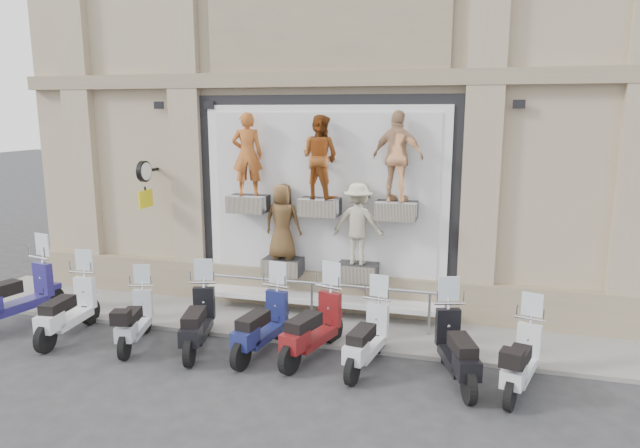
% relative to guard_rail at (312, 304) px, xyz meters
% --- Properties ---
extents(ground, '(90.00, 90.00, 0.00)m').
position_rel_guard_rail_xyz_m(ground, '(0.00, -2.00, -0.47)').
color(ground, '#2E2E30').
rests_on(ground, ground).
extents(sidewalk, '(16.00, 2.20, 0.08)m').
position_rel_guard_rail_xyz_m(sidewalk, '(0.00, 0.10, -0.43)').
color(sidewalk, gray).
rests_on(sidewalk, ground).
extents(building, '(14.00, 8.60, 12.00)m').
position_rel_guard_rail_xyz_m(building, '(0.00, 5.00, 5.54)').
color(building, tan).
rests_on(building, ground).
extents(shop_vitrine, '(5.60, 0.86, 4.30)m').
position_rel_guard_rail_xyz_m(shop_vitrine, '(0.10, 0.75, 1.95)').
color(shop_vitrine, black).
rests_on(shop_vitrine, ground).
extents(guard_rail, '(5.06, 0.10, 0.93)m').
position_rel_guard_rail_xyz_m(guard_rail, '(0.00, 0.00, 0.00)').
color(guard_rail, '#9EA0A5').
rests_on(guard_rail, ground).
extents(clock_sign_bracket, '(0.10, 0.80, 1.02)m').
position_rel_guard_rail_xyz_m(clock_sign_bracket, '(-3.90, 0.47, 2.34)').
color(clock_sign_bracket, black).
rests_on(clock_sign_bracket, ground).
extents(scooter_a, '(1.08, 2.23, 1.74)m').
position_rel_guard_rail_xyz_m(scooter_a, '(-5.74, -1.50, 0.41)').
color(scooter_a, navy).
rests_on(scooter_a, ground).
extents(scooter_b, '(0.74, 1.97, 1.57)m').
position_rel_guard_rail_xyz_m(scooter_b, '(-4.28, -1.77, 0.32)').
color(scooter_b, silver).
rests_on(scooter_b, ground).
extents(scooter_c, '(0.93, 1.77, 1.38)m').
position_rel_guard_rail_xyz_m(scooter_c, '(-2.85, -1.76, 0.22)').
color(scooter_c, '#AEB3BD').
rests_on(scooter_c, ground).
extents(scooter_d, '(1.01, 1.96, 1.53)m').
position_rel_guard_rail_xyz_m(scooter_d, '(-1.64, -1.64, 0.30)').
color(scooter_d, black).
rests_on(scooter_d, ground).
extents(scooter_e, '(0.83, 1.95, 1.54)m').
position_rel_guard_rail_xyz_m(scooter_e, '(-0.48, -1.50, 0.30)').
color(scooter_e, '#161C50').
rests_on(scooter_e, ground).
extents(scooter_f, '(1.07, 2.04, 1.59)m').
position_rel_guard_rail_xyz_m(scooter_f, '(0.44, -1.42, 0.33)').
color(scooter_f, '#611011').
rests_on(scooter_f, ground).
extents(scooter_g, '(0.79, 1.86, 1.46)m').
position_rel_guard_rail_xyz_m(scooter_g, '(1.41, -1.55, 0.27)').
color(scooter_g, silver).
rests_on(scooter_g, ground).
extents(scooter_h, '(1.11, 1.98, 1.55)m').
position_rel_guard_rail_xyz_m(scooter_h, '(2.87, -1.65, 0.31)').
color(scooter_h, black).
rests_on(scooter_h, ground).
extents(scooter_i, '(0.95, 1.82, 1.42)m').
position_rel_guard_rail_xyz_m(scooter_i, '(3.83, -1.73, 0.24)').
color(scooter_i, silver).
rests_on(scooter_i, ground).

